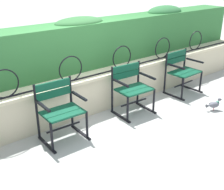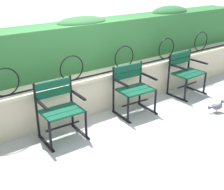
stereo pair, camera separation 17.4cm
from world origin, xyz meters
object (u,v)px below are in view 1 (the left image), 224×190
at_px(park_chair_centre_right, 131,87).
at_px(park_chair_rightmost, 182,70).
at_px(pigeon_near_chairs, 214,104).
at_px(park_chair_centre_left, 60,109).

distance_m(park_chair_centre_right, park_chair_rightmost, 1.37).
bearing_deg(pigeon_near_chairs, park_chair_rightmost, 77.87).
relative_size(park_chair_rightmost, pigeon_near_chairs, 2.94).
xyz_separation_m(park_chair_centre_left, park_chair_centre_right, (1.38, 0.00, -0.01)).
distance_m(park_chair_centre_left, park_chair_rightmost, 2.75).
xyz_separation_m(park_chair_rightmost, pigeon_near_chairs, (-0.20, -0.92, -0.35)).
bearing_deg(pigeon_near_chairs, park_chair_centre_right, 143.08).
xyz_separation_m(park_chair_centre_right, pigeon_near_chairs, (1.17, -0.88, -0.35)).
xyz_separation_m(park_chair_centre_left, pigeon_near_chairs, (2.55, -0.88, -0.35)).
relative_size(park_chair_centre_left, pigeon_near_chairs, 3.05).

